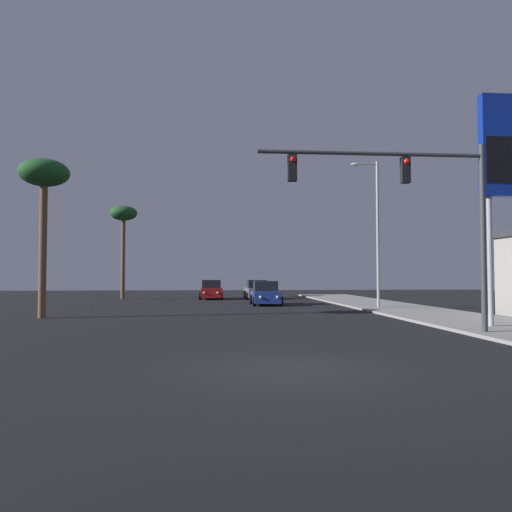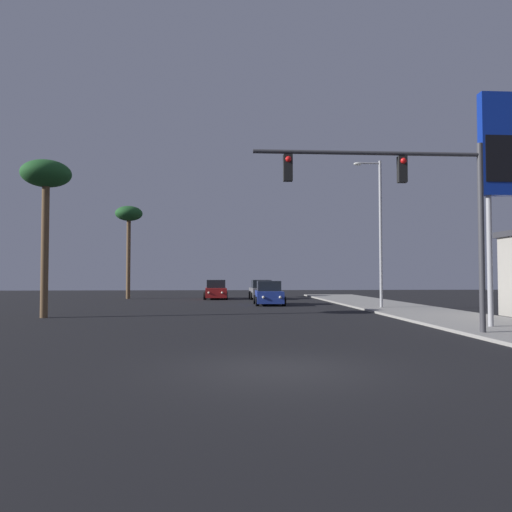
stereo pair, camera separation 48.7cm
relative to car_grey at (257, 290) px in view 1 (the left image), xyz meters
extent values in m
plane|color=black|center=(-2.05, -32.74, -0.76)|extent=(120.00, 120.00, 0.00)
cube|color=gray|center=(7.45, -22.74, -0.70)|extent=(5.00, 60.00, 0.12)
cube|color=slate|center=(0.00, -0.04, -0.18)|extent=(1.94, 4.26, 0.80)
cube|color=black|center=(0.00, 0.11, 0.57)|extent=(1.66, 2.05, 0.70)
cylinder|color=black|center=(-0.90, -1.34, -0.44)|extent=(0.24, 0.64, 0.64)
cylinder|color=black|center=(0.90, -1.34, -0.44)|extent=(0.24, 0.64, 0.64)
cylinder|color=black|center=(-0.90, 1.27, -0.44)|extent=(0.24, 0.64, 0.64)
cylinder|color=black|center=(0.90, 1.27, -0.44)|extent=(0.24, 0.64, 0.64)
sphere|color=#F2EACC|center=(-0.56, -2.16, -0.13)|extent=(0.18, 0.18, 0.18)
sphere|color=#F2EACC|center=(0.56, -2.16, -0.13)|extent=(0.18, 0.18, 0.18)
cube|color=navy|center=(-0.10, -8.77, -0.18)|extent=(1.91, 4.25, 0.80)
cube|color=black|center=(-0.10, -8.62, 0.57)|extent=(1.65, 2.04, 0.70)
cylinder|color=black|center=(-1.00, -10.07, -0.44)|extent=(0.24, 0.64, 0.64)
cylinder|color=black|center=(0.80, -10.07, -0.44)|extent=(0.24, 0.64, 0.64)
cylinder|color=black|center=(-1.00, -7.46, -0.44)|extent=(0.24, 0.64, 0.64)
cylinder|color=black|center=(0.80, -7.46, -0.44)|extent=(0.24, 0.64, 0.64)
sphere|color=#F2EACC|center=(-0.66, -10.89, -0.13)|extent=(0.18, 0.18, 0.18)
sphere|color=#F2EACC|center=(0.46, -10.89, -0.13)|extent=(0.18, 0.18, 0.18)
cube|color=maroon|center=(-3.97, 0.32, -0.18)|extent=(1.93, 4.25, 0.80)
cube|color=black|center=(-3.97, 0.47, 0.57)|extent=(1.66, 2.05, 0.70)
cylinder|color=black|center=(-4.87, -0.98, -0.44)|extent=(0.24, 0.64, 0.64)
cylinder|color=black|center=(-3.07, -0.98, -0.44)|extent=(0.24, 0.64, 0.64)
cylinder|color=black|center=(-4.87, 1.62, -0.44)|extent=(0.24, 0.64, 0.64)
cylinder|color=black|center=(-3.07, 1.62, -0.44)|extent=(0.24, 0.64, 0.64)
sphere|color=#F2EACC|center=(-4.53, -1.80, -0.13)|extent=(0.18, 0.18, 0.18)
sphere|color=#F2EACC|center=(-3.42, -1.80, -0.13)|extent=(0.18, 0.18, 0.18)
cylinder|color=#38383D|center=(5.57, -27.13, 2.61)|extent=(0.20, 0.20, 6.50)
cylinder|color=#38383D|center=(1.64, -27.13, 5.46)|extent=(7.85, 0.14, 0.14)
cube|color=black|center=(2.82, -27.13, 4.91)|extent=(0.30, 0.24, 0.90)
sphere|color=red|center=(2.82, -27.27, 5.18)|extent=(0.20, 0.20, 0.20)
cube|color=black|center=(-1.11, -27.13, 4.91)|extent=(0.30, 0.24, 0.90)
sphere|color=red|center=(-1.11, -27.27, 5.18)|extent=(0.20, 0.20, 0.20)
cylinder|color=#99999E|center=(6.33, -13.76, 3.86)|extent=(0.18, 0.18, 9.00)
cylinder|color=#99999E|center=(5.63, -13.76, 8.21)|extent=(1.40, 0.10, 0.10)
ellipsoid|color=silver|center=(4.93, -13.76, 8.16)|extent=(0.50, 0.24, 0.20)
cylinder|color=#99999E|center=(6.89, -25.25, 1.86)|extent=(0.20, 0.20, 5.00)
cube|color=navy|center=(7.59, -25.25, 6.36)|extent=(2.00, 0.40, 4.00)
cube|color=black|center=(7.59, -25.46, 5.76)|extent=(1.80, 0.03, 1.80)
cylinder|color=brown|center=(-11.76, 1.26, 2.80)|extent=(0.36, 0.36, 7.12)
ellipsoid|color=#1E5123|center=(-11.76, 1.26, 6.84)|extent=(2.40, 2.40, 1.32)
cylinder|color=brown|center=(-11.99, -18.74, 2.53)|extent=(0.36, 0.36, 6.59)
ellipsoid|color=#1E5123|center=(-11.99, -18.74, 6.31)|extent=(2.40, 2.40, 1.32)
camera|label=1|loc=(-3.72, -43.62, 1.28)|focal=35.00mm
camera|label=2|loc=(-3.23, -43.66, 1.28)|focal=35.00mm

